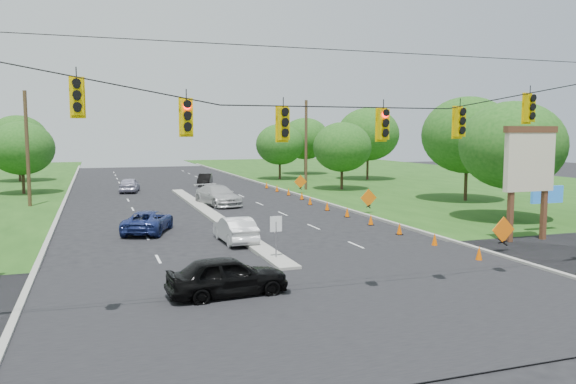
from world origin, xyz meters
name	(u,v)px	position (x,y,z in m)	size (l,w,h in m)	color
ground	(328,298)	(0.00, 0.00, 0.00)	(160.00, 160.00, 0.00)	black
grass_right	(558,200)	(30.00, 20.00, 0.00)	(40.00, 160.00, 0.06)	#1E4714
cross_street	(328,298)	(0.00, 0.00, 0.00)	(160.00, 14.00, 0.02)	black
curb_left	(63,206)	(-10.10, 30.00, 0.00)	(0.25, 110.00, 0.16)	gray
curb_right	(301,196)	(10.10, 30.00, 0.00)	(0.25, 110.00, 0.16)	gray
median	(211,215)	(0.00, 21.00, 0.00)	(1.00, 34.00, 0.18)	gray
median_sign	(276,229)	(0.00, 6.00, 1.46)	(0.55, 0.06, 2.05)	gray
signal_span	(340,158)	(-0.05, -1.00, 4.97)	(25.60, 0.32, 9.00)	#422D1C
utility_pole_far_left	(27,149)	(-12.50, 30.00, 4.50)	(0.28, 0.28, 9.00)	#422D1C
utility_pole_far_right	(306,145)	(12.50, 35.00, 4.50)	(0.28, 0.28, 9.00)	#422D1C
pylon_sign	(531,166)	(14.31, 6.20, 4.00)	(5.90, 2.30, 6.12)	#59331E
cone_0	(479,253)	(8.66, 3.00, 0.35)	(0.32, 0.32, 0.70)	#E85700
cone_1	(435,240)	(8.66, 6.50, 0.35)	(0.32, 0.32, 0.70)	#E85700
cone_2	(399,229)	(8.66, 10.00, 0.35)	(0.32, 0.32, 0.70)	#E85700
cone_3	(371,220)	(8.66, 13.50, 0.35)	(0.32, 0.32, 0.70)	#E85700
cone_4	(347,212)	(8.66, 17.00, 0.35)	(0.32, 0.32, 0.70)	#E85700
cone_5	(327,206)	(8.66, 20.50, 0.35)	(0.32, 0.32, 0.70)	#E85700
cone_6	(310,201)	(8.66, 24.00, 0.35)	(0.32, 0.32, 0.70)	#E85700
cone_7	(302,196)	(9.26, 27.50, 0.35)	(0.32, 0.32, 0.70)	#E85700
cone_8	(289,192)	(9.26, 31.00, 0.35)	(0.32, 0.32, 0.70)	#E85700
cone_9	(277,188)	(9.26, 34.50, 0.35)	(0.32, 0.32, 0.70)	#E85700
cone_10	(267,185)	(9.26, 38.00, 0.35)	(0.32, 0.32, 0.70)	#E85700
work_sign_0	(503,231)	(10.80, 4.00, 1.09)	(1.27, 0.58, 1.37)	black
work_sign_1	(369,199)	(10.80, 18.00, 1.09)	(1.27, 0.58, 1.37)	black
work_sign_2	(300,182)	(10.80, 32.00, 1.09)	(1.27, 0.58, 1.37)	black
tree_5	(22,148)	(-14.00, 40.00, 4.34)	(5.88, 5.88, 6.86)	black
tree_6	(18,140)	(-16.00, 55.00, 4.96)	(6.72, 6.72, 7.84)	black
tree_7	(512,145)	(18.00, 12.00, 4.96)	(6.72, 6.72, 7.84)	black
tree_8	(467,135)	(22.00, 22.00, 5.58)	(7.56, 7.56, 8.82)	black
tree_9	(342,147)	(16.00, 34.00, 4.34)	(5.88, 5.88, 6.86)	black
tree_10	(368,134)	(24.00, 44.00, 5.58)	(7.56, 7.56, 8.82)	black
tree_11	(305,139)	(20.00, 55.00, 4.96)	(6.72, 6.72, 7.84)	black
tree_12	(280,144)	(14.00, 48.00, 4.34)	(5.88, 5.88, 6.86)	black
black_sedan	(228,276)	(-3.30, 1.35, 0.73)	(1.73, 4.29, 1.46)	black
white_sedan	(235,229)	(-0.71, 10.85, 0.69)	(1.46, 4.18, 1.38)	silver
blue_pickup	(148,221)	(-4.79, 15.37, 0.65)	(2.17, 4.71, 1.31)	navy
silver_car_far	(218,195)	(1.60, 26.13, 0.80)	(2.24, 5.50, 1.60)	#AEAEAE
silver_car_oncoming	(129,185)	(-4.48, 38.75, 0.72)	(1.70, 4.23, 1.44)	#A19CB6
dark_car_receding	(205,180)	(3.83, 43.45, 0.64)	(1.36, 3.90, 1.28)	black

